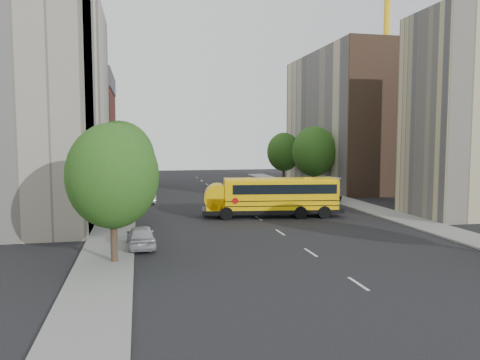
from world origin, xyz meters
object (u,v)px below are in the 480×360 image
object	(u,v)px
parked_car_0	(141,236)
parked_car_1	(148,196)
street_tree_1	(120,161)
parked_car_2	(140,187)
parked_car_4	(303,190)
tower_crane	(400,23)
street_tree_0	(112,176)
street_tree_2	(126,155)
safari_truck	(313,190)
school_bus	(271,195)
street_tree_4	(314,151)
street_tree_5	(284,152)

from	to	relation	value
parked_car_0	parked_car_1	bearing A→B (deg)	-94.88
parked_car_0	street_tree_1	bearing A→B (deg)	-80.75
street_tree_1	parked_car_2	xyz separation A→B (m)	(1.40, 23.05, -4.22)
parked_car_0	parked_car_4	bearing A→B (deg)	-132.10
tower_crane	street_tree_1	xyz separation A→B (m)	(-41.25, -32.00, -19.52)
tower_crane	street_tree_0	world-z (taller)	tower_crane
street_tree_2	parked_car_1	size ratio (longest dim) A/B	1.89
street_tree_1	parked_car_4	world-z (taller)	street_tree_1
parked_car_0	street_tree_2	bearing A→B (deg)	-89.38
parked_car_4	safari_truck	bearing A→B (deg)	-103.56
tower_crane	school_bus	xyz separation A→B (m)	(-29.08, -29.43, -22.62)
tower_crane	street_tree_1	world-z (taller)	tower_crane
street_tree_2	parked_car_0	xyz separation A→B (m)	(1.40, -24.65, -4.13)
safari_truck	street_tree_0	bearing A→B (deg)	-153.14
parked_car_1	safari_truck	bearing A→B (deg)	163.32
parked_car_4	parked_car_0	bearing A→B (deg)	-132.93
street_tree_1	street_tree_2	distance (m)	18.00
street_tree_2	street_tree_0	bearing A→B (deg)	-90.00
safari_truck	parked_car_1	distance (m)	17.05
street_tree_1	parked_car_4	xyz separation A→B (m)	(19.80, 15.69, -4.20)
street_tree_0	street_tree_2	distance (m)	28.00
tower_crane	safari_truck	size ratio (longest dim) A/B	5.61
tower_crane	street_tree_1	size ratio (longest dim) A/B	4.52
street_tree_4	parked_car_2	distance (m)	21.65
parked_car_1	parked_car_4	world-z (taller)	parked_car_4
tower_crane	street_tree_5	distance (m)	27.67
street_tree_0	street_tree_5	size ratio (longest dim) A/B	0.99
school_bus	parked_car_1	world-z (taller)	school_bus
school_bus	street_tree_2	bearing A→B (deg)	135.98
school_bus	parked_car_1	distance (m)	15.04
street_tree_1	parked_car_4	bearing A→B (deg)	38.40
street_tree_0	school_bus	distance (m)	17.72
safari_truck	street_tree_1	bearing A→B (deg)	-172.40
safari_truck	parked_car_1	size ratio (longest dim) A/B	1.56
parked_car_2	street_tree_1	bearing A→B (deg)	86.98
school_bus	parked_car_4	size ratio (longest dim) A/B	2.73
parked_car_0	parked_car_1	distance (m)	20.44
school_bus	safari_truck	bearing A→B (deg)	54.50
street_tree_4	parked_car_2	world-z (taller)	street_tree_4
street_tree_0	safari_truck	bearing A→B (deg)	46.22
tower_crane	street_tree_4	world-z (taller)	tower_crane
street_tree_1	school_bus	world-z (taller)	street_tree_1
school_bus	safari_truck	world-z (taller)	school_bus
street_tree_4	street_tree_2	bearing A→B (deg)	180.00
street_tree_1	parked_car_2	size ratio (longest dim) A/B	1.50
street_tree_2	street_tree_4	xyz separation A→B (m)	(22.00, 0.00, 0.25)
tower_crane	safari_truck	distance (m)	39.35
street_tree_2	street_tree_4	distance (m)	22.00
street_tree_0	street_tree_5	world-z (taller)	street_tree_5
street_tree_5	safari_truck	xyz separation A→B (m)	(-3.30, -20.49, -3.34)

